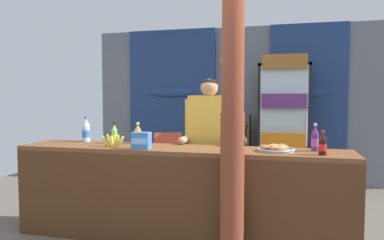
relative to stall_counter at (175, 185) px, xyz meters
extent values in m
plane|color=#665B51|center=(0.13, 0.94, -0.56)|extent=(7.84, 7.84, 0.00)
cube|color=slate|center=(0.13, 2.81, 0.71)|extent=(4.72, 0.12, 2.54)
cube|color=navy|center=(-0.89, 2.72, 1.01)|extent=(1.53, 0.04, 1.94)
ellipsoid|color=navy|center=(-0.89, 2.70, 0.91)|extent=(0.84, 0.10, 0.16)
cube|color=navy|center=(1.35, 2.72, 1.01)|extent=(1.17, 0.04, 1.94)
ellipsoid|color=navy|center=(1.35, 2.70, 0.91)|extent=(0.64, 0.10, 0.16)
cylinder|color=tan|center=(0.06, 2.73, 1.44)|extent=(0.22, 0.03, 0.22)
cylinder|color=white|center=(0.06, 2.71, 1.44)|extent=(0.19, 0.01, 0.19)
cube|color=beige|center=(-0.77, 2.73, 0.93)|extent=(0.24, 0.02, 0.18)
cube|color=brown|center=(0.00, 0.11, 0.33)|extent=(3.24, 0.55, 0.04)
cube|color=#4E2E18|center=(0.00, -0.14, -0.13)|extent=(3.24, 0.04, 0.87)
cube|color=#4E2E18|center=(-1.58, 0.11, -0.13)|extent=(0.08, 0.49, 0.87)
cube|color=#4E2E18|center=(1.58, 0.11, -0.13)|extent=(0.08, 0.49, 0.87)
cylinder|color=brown|center=(0.58, -0.31, 0.07)|extent=(0.20, 0.20, 1.27)
cylinder|color=brown|center=(0.58, -0.31, 1.34)|extent=(0.18, 0.18, 1.27)
ellipsoid|color=brown|center=(0.67, -0.31, 0.48)|extent=(0.06, 0.05, 0.08)
cube|color=black|center=(0.98, 2.57, 0.38)|extent=(0.73, 0.04, 1.88)
cube|color=black|center=(0.64, 2.27, 0.38)|extent=(0.04, 0.64, 1.88)
cube|color=black|center=(1.33, 2.27, 0.38)|extent=(0.04, 0.64, 1.88)
cube|color=black|center=(0.98, 2.27, 1.30)|extent=(0.73, 0.64, 0.04)
cube|color=black|center=(0.98, 2.27, -0.52)|extent=(0.73, 0.64, 0.08)
cube|color=silver|center=(0.98, 1.97, 0.43)|extent=(0.67, 0.02, 1.72)
cylinder|color=#B7B7BC|center=(1.29, 1.93, 0.38)|extent=(0.02, 0.02, 0.40)
cube|color=silver|center=(0.98, 2.27, 0.13)|extent=(0.65, 0.56, 0.02)
cube|color=orange|center=(0.98, 2.14, 0.24)|extent=(0.61, 0.52, 0.20)
cube|color=silver|center=(0.98, 2.27, 0.67)|extent=(0.65, 0.56, 0.02)
cube|color=#56286B|center=(0.98, 2.14, 0.78)|extent=(0.61, 0.52, 0.20)
cube|color=silver|center=(0.98, 2.27, 1.22)|extent=(0.65, 0.56, 0.02)
cube|color=brown|center=(0.98, 2.14, 1.33)|extent=(0.61, 0.52, 0.20)
cube|color=brown|center=(0.02, 2.48, 0.00)|extent=(0.04, 0.28, 1.12)
cube|color=brown|center=(0.46, 2.48, 0.00)|extent=(0.04, 0.28, 1.12)
cube|color=brown|center=(0.24, 2.48, 0.39)|extent=(0.44, 0.28, 0.02)
cylinder|color=brown|center=(0.17, 2.48, 0.46)|extent=(0.05, 0.05, 0.11)
cylinder|color=brown|center=(0.30, 2.48, 0.45)|extent=(0.05, 0.05, 0.10)
cube|color=brown|center=(0.24, 2.48, 0.05)|extent=(0.44, 0.28, 0.02)
cylinder|color=#75C64C|center=(0.17, 2.48, 0.12)|extent=(0.06, 0.06, 0.11)
cylinder|color=#56286B|center=(0.30, 2.48, 0.13)|extent=(0.05, 0.05, 0.13)
cube|color=brown|center=(0.24, 2.48, -0.28)|extent=(0.44, 0.28, 0.02)
cylinder|color=orange|center=(0.17, 2.48, -0.19)|extent=(0.06, 0.06, 0.16)
cylinder|color=black|center=(0.30, 2.48, -0.21)|extent=(0.05, 0.05, 0.11)
cube|color=#E5563D|center=(-0.63, 1.77, -0.12)|extent=(0.59, 0.59, 0.04)
cube|color=#E5563D|center=(-0.72, 1.95, 0.10)|extent=(0.39, 0.22, 0.40)
cylinder|color=#E5563D|center=(-0.71, 1.52, -0.34)|extent=(0.04, 0.04, 0.44)
cylinder|color=#E5563D|center=(-0.37, 1.69, -0.34)|extent=(0.04, 0.04, 0.44)
cylinder|color=#E5563D|center=(-0.88, 1.86, -0.34)|extent=(0.04, 0.04, 0.44)
cylinder|color=#E5563D|center=(-0.54, 2.03, -0.34)|extent=(0.04, 0.04, 0.44)
cube|color=#E5563D|center=(-0.80, 1.68, 0.00)|extent=(0.21, 0.37, 0.03)
cube|color=#E5563D|center=(-0.45, 1.86, 0.00)|extent=(0.21, 0.37, 0.03)
cylinder|color=#28282D|center=(0.11, 0.62, -0.14)|extent=(0.11, 0.11, 0.84)
cylinder|color=#28282D|center=(0.29, 0.62, -0.14)|extent=(0.11, 0.11, 0.84)
cube|color=gold|center=(0.20, 0.62, 0.57)|extent=(0.43, 0.20, 0.57)
sphere|color=tan|center=(0.20, 0.62, 0.94)|extent=(0.19, 0.19, 0.19)
ellipsoid|color=black|center=(0.20, 0.63, 0.98)|extent=(0.18, 0.18, 0.10)
cylinder|color=gold|center=(-0.03, 0.62, 0.60)|extent=(0.08, 0.08, 0.43)
cylinder|color=tan|center=(-0.03, 0.47, 0.39)|extent=(0.07, 0.26, 0.07)
sphere|color=tan|center=(-0.03, 0.34, 0.39)|extent=(0.08, 0.08, 0.08)
cylinder|color=gold|center=(0.43, 0.62, 0.60)|extent=(0.08, 0.08, 0.43)
cylinder|color=tan|center=(0.43, 0.47, 0.39)|extent=(0.07, 0.26, 0.07)
sphere|color=tan|center=(0.43, 0.34, 0.39)|extent=(0.08, 0.08, 0.08)
cylinder|color=silver|center=(-1.13, 0.33, 0.43)|extent=(0.08, 0.08, 0.18)
cone|color=silver|center=(-1.13, 0.33, 0.56)|extent=(0.08, 0.08, 0.08)
cylinder|color=blue|center=(-1.13, 0.33, 0.61)|extent=(0.04, 0.04, 0.03)
cylinder|color=blue|center=(-1.13, 0.33, 0.43)|extent=(0.09, 0.09, 0.08)
cylinder|color=black|center=(1.31, -0.02, 0.41)|extent=(0.06, 0.06, 0.13)
cone|color=black|center=(1.31, -0.02, 0.51)|extent=(0.06, 0.06, 0.06)
cylinder|color=red|center=(1.31, -0.02, 0.55)|extent=(0.03, 0.03, 0.02)
cylinder|color=red|center=(1.31, -0.02, 0.41)|extent=(0.07, 0.07, 0.06)
cylinder|color=#75C64C|center=(-0.76, 0.26, 0.41)|extent=(0.06, 0.06, 0.14)
cone|color=#75C64C|center=(-0.76, 0.26, 0.52)|extent=(0.06, 0.06, 0.06)
cylinder|color=black|center=(-0.76, 0.26, 0.56)|extent=(0.03, 0.03, 0.02)
cylinder|color=yellow|center=(-0.76, 0.26, 0.41)|extent=(0.06, 0.06, 0.06)
cylinder|color=#56286B|center=(1.26, 0.21, 0.42)|extent=(0.07, 0.07, 0.16)
cone|color=#56286B|center=(1.26, 0.21, 0.54)|extent=(0.07, 0.07, 0.07)
cylinder|color=silver|center=(1.26, 0.21, 0.59)|extent=(0.03, 0.03, 0.03)
cylinder|color=purple|center=(1.26, 0.21, 0.42)|extent=(0.07, 0.07, 0.07)
cylinder|color=orange|center=(-0.50, 0.30, 0.42)|extent=(0.07, 0.07, 0.14)
cone|color=orange|center=(-0.50, 0.30, 0.52)|extent=(0.07, 0.07, 0.06)
cylinder|color=white|center=(-0.50, 0.30, 0.56)|extent=(0.03, 0.03, 0.02)
cylinder|color=#194C99|center=(-0.50, 0.30, 0.42)|extent=(0.08, 0.08, 0.06)
cube|color=#3D75B7|center=(-0.31, -0.07, 0.43)|extent=(0.17, 0.11, 0.16)
cube|color=#7CB5F7|center=(-0.31, -0.13, 0.43)|extent=(0.15, 0.00, 0.06)
cylinder|color=#BCBCC1|center=(0.92, 0.10, 0.35)|extent=(0.33, 0.33, 0.02)
torus|color=#BCBCC1|center=(0.92, 0.10, 0.37)|extent=(0.34, 0.34, 0.02)
ellipsoid|color=#C68947|center=(0.99, 0.10, 0.38)|extent=(0.08, 0.07, 0.05)
ellipsoid|color=#B2753D|center=(0.97, 0.17, 0.38)|extent=(0.11, 0.07, 0.05)
ellipsoid|color=#C68947|center=(0.90, 0.14, 0.38)|extent=(0.11, 0.08, 0.05)
ellipsoid|color=#A36638|center=(0.82, 0.10, 0.38)|extent=(0.10, 0.09, 0.04)
ellipsoid|color=#A36638|center=(0.90, 0.07, 0.38)|extent=(0.09, 0.09, 0.04)
ellipsoid|color=tan|center=(0.97, 0.05, 0.38)|extent=(0.08, 0.08, 0.04)
ellipsoid|color=#DBCC42|center=(-0.74, 0.01, 0.40)|extent=(0.08, 0.04, 0.12)
ellipsoid|color=#DBCC42|center=(-0.69, 0.01, 0.41)|extent=(0.07, 0.03, 0.14)
ellipsoid|color=#DBCC42|center=(-0.65, -0.01, 0.40)|extent=(0.04, 0.05, 0.13)
ellipsoid|color=#DBCC42|center=(-0.60, 0.01, 0.41)|extent=(0.08, 0.03, 0.14)
ellipsoid|color=#DBCC42|center=(-0.56, -0.01, 0.40)|extent=(0.10, 0.04, 0.13)
cylinder|color=olive|center=(-0.65, 0.00, 0.48)|extent=(0.02, 0.02, 0.05)
camera|label=1|loc=(0.98, -3.22, 0.83)|focal=33.71mm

